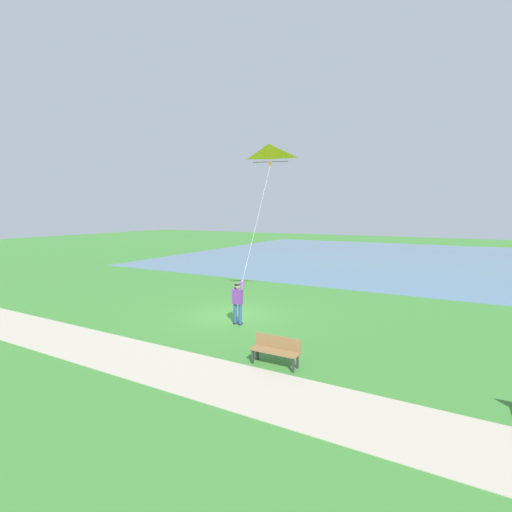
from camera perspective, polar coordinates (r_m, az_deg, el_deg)
ground_plane at (r=16.73m, az=-3.45°, el=-9.16°), size 120.00×120.00×0.00m
lake_water at (r=40.01m, az=22.10°, el=-0.29°), size 36.00×44.00×0.01m
walkway_path at (r=11.34m, az=-10.42°, el=-17.20°), size 2.53×32.01×0.02m
person_kite_flyer at (r=15.20m, az=-2.83°, el=-6.71°), size 0.61×0.52×1.83m
flying_kite at (r=17.07m, az=1.98°, el=15.17°), size 2.72×1.89×5.70m
park_bench_near_walkway at (r=11.46m, az=3.08°, el=-14.11°), size 0.45×1.50×0.88m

